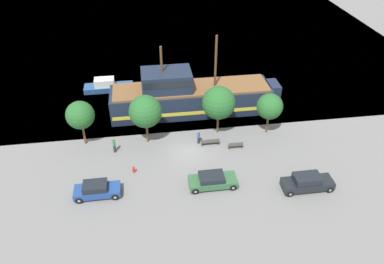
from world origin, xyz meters
name	(u,v)px	position (x,y,z in m)	size (l,w,h in m)	color
ground_plane	(187,152)	(0.00, 0.00, 0.00)	(160.00, 160.00, 0.00)	slate
water_surface	(159,19)	(0.00, 44.00, 0.00)	(80.00, 80.00, 0.00)	teal
pirate_ship	(189,96)	(1.28, 8.43, 2.08)	(20.98, 4.87, 9.70)	#192338
moored_boat_dockside	(107,86)	(-9.10, 15.30, 0.64)	(6.60, 2.04, 1.75)	navy
parked_car_curb_front	(97,190)	(-9.19, -5.31, 0.74)	(4.24, 1.79, 1.48)	navy
parked_car_curb_mid	(212,180)	(1.70, -5.52, 0.70)	(4.59, 1.94, 1.38)	#2D5B38
parked_car_curb_rear	(307,182)	(10.53, -7.15, 0.80)	(4.84, 1.82, 1.63)	black
fire_hydrant	(134,169)	(-5.78, -2.49, 0.41)	(0.42, 0.25, 0.76)	red
bench_promenade_east	(236,145)	(5.31, -0.04, 0.43)	(1.57, 0.45, 0.85)	#4C4742
bench_promenade_west	(210,142)	(2.68, 0.92, 0.45)	(1.99, 0.45, 0.85)	#4C4742
pedestrian_walking_near	(199,137)	(1.43, 1.45, 0.84)	(0.32, 0.32, 1.66)	#232838
pedestrian_walking_far	(114,145)	(-7.76, 1.16, 0.92)	(0.32, 0.32, 1.80)	#232838
tree_row_east	(80,115)	(-11.04, 3.20, 3.71)	(3.05, 3.05, 5.24)	brown
tree_row_mideast	(145,112)	(-4.15, 2.60, 3.94)	(3.56, 3.56, 5.73)	brown
tree_row_midwest	(219,103)	(3.95, 3.32, 3.91)	(3.74, 3.74, 5.78)	brown
tree_row_west	(270,107)	(9.59, 2.51, 3.45)	(2.94, 2.94, 4.93)	brown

